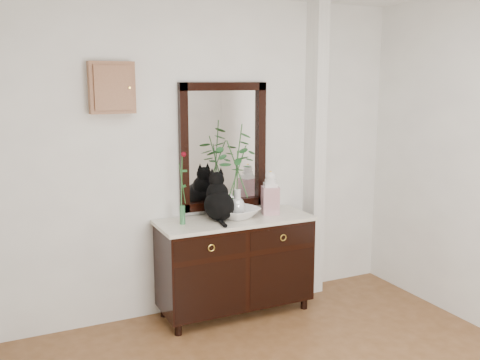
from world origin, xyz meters
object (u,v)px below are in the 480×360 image
cat (219,196)px  lotus_bowl (237,213)px  ginger_jar (270,192)px  sideboard (235,261)px

cat → lotus_bowl: size_ratio=1.15×
ginger_jar → cat: bearing=179.6°
sideboard → ginger_jar: (0.35, 0.02, 0.57)m
cat → ginger_jar: size_ratio=1.05×
lotus_bowl → ginger_jar: 0.35m
sideboard → cat: size_ratio=3.27×
sideboard → cat: 0.60m
ginger_jar → sideboard: bearing=-176.7°
sideboard → ginger_jar: ginger_jar is taller
ginger_jar → lotus_bowl: bearing=-179.6°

